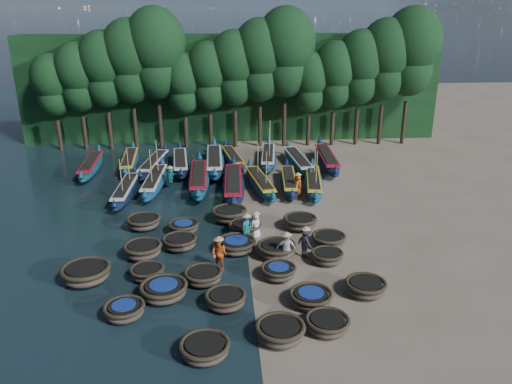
{
  "coord_description": "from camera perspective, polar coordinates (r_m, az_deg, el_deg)",
  "views": [
    {
      "loc": [
        -1.26,
        -25.76,
        12.29
      ],
      "look_at": [
        0.89,
        3.93,
        1.3
      ],
      "focal_mm": 35.0,
      "sensor_mm": 36.0,
      "label": 1
    }
  ],
  "objects": [
    {
      "name": "coracle_15",
      "position": [
        26.85,
        -12.8,
        -6.46
      ],
      "size": [
        2.18,
        2.18,
        0.79
      ],
      "rotation": [
        0.0,
        0.0,
        -0.2
      ],
      "color": "brown",
      "rests_on": "ground"
    },
    {
      "name": "tree_13",
      "position": [
        48.4,
        14.61,
        14.55
      ],
      "size": [
        4.92,
        4.92,
        11.6
      ],
      "color": "black",
      "rests_on": "ground"
    },
    {
      "name": "long_boat_13",
      "position": [
        40.65,
        -4.76,
        3.5
      ],
      "size": [
        1.71,
        9.18,
        1.62
      ],
      "rotation": [
        0.0,
        0.0,
        0.01
      ],
      "color": "navy",
      "rests_on": "ground"
    },
    {
      "name": "coracle_10",
      "position": [
        25.32,
        -18.85,
        -8.76
      ],
      "size": [
        2.65,
        2.65,
        0.83
      ],
      "rotation": [
        0.0,
        0.0,
        -0.24
      ],
      "color": "brown",
      "rests_on": "ground"
    },
    {
      "name": "long_boat_11",
      "position": [
        40.89,
        -11.59,
        3.12
      ],
      "size": [
        2.46,
        7.82,
        1.39
      ],
      "rotation": [
        0.0,
        0.0,
        -0.14
      ],
      "color": "#0F1638",
      "rests_on": "ground"
    },
    {
      "name": "tree_12",
      "position": [
        47.8,
        11.85,
        13.88
      ],
      "size": [
        4.51,
        4.51,
        10.63
      ],
      "color": "black",
      "rests_on": "ground"
    },
    {
      "name": "tree_3",
      "position": [
        46.63,
        -14.25,
        14.39
      ],
      "size": [
        4.92,
        4.92,
        11.6
      ],
      "color": "black",
      "rests_on": "ground"
    },
    {
      "name": "tree_6",
      "position": [
        46.12,
        -5.42,
        13.15
      ],
      "size": [
        4.09,
        4.09,
        9.65
      ],
      "color": "black",
      "rests_on": "ground"
    },
    {
      "name": "long_boat_2",
      "position": [
        35.5,
        -14.66,
        0.18
      ],
      "size": [
        1.5,
        7.42,
        3.15
      ],
      "rotation": [
        0.0,
        0.0,
        -0.03
      ],
      "color": "#0F1638",
      "rests_on": "ground"
    },
    {
      "name": "long_boat_7",
      "position": [
        36.19,
        3.79,
        1.18
      ],
      "size": [
        1.81,
        7.26,
        1.28
      ],
      "rotation": [
        0.0,
        0.0,
        -0.08
      ],
      "color": "#0F1638",
      "rests_on": "ground"
    },
    {
      "name": "fisherman_5",
      "position": [
        36.5,
        -9.75,
        1.69
      ],
      "size": [
        0.69,
        1.56,
        1.83
      ],
      "rotation": [
        0.0,
        0.0,
        1.43
      ],
      "color": "#186565",
      "rests_on": "ground"
    },
    {
      "name": "coracle_14",
      "position": [
        25.94,
        8.14,
        -7.3
      ],
      "size": [
        2.03,
        2.03,
        0.66
      ],
      "rotation": [
        0.0,
        0.0,
        0.42
      ],
      "color": "brown",
      "rests_on": "ground"
    },
    {
      "name": "long_boat_16",
      "position": [
        40.78,
        4.82,
        3.46
      ],
      "size": [
        2.14,
        8.26,
        1.46
      ],
      "rotation": [
        0.0,
        0.0,
        0.09
      ],
      "color": "#0E4751",
      "rests_on": "ground"
    },
    {
      "name": "fisherman_3",
      "position": [
        26.19,
        5.67,
        -5.69
      ],
      "size": [
        1.12,
        1.24,
        1.87
      ],
      "rotation": [
        0.0,
        0.0,
        2.18
      ],
      "color": "black",
      "rests_on": "ground"
    },
    {
      "name": "coracle_17",
      "position": [
        26.8,
        -2.26,
        -6.06
      ],
      "size": [
        2.18,
        2.18,
        0.72
      ],
      "rotation": [
        0.0,
        0.0,
        0.11
      ],
      "color": "brown",
      "rests_on": "ground"
    },
    {
      "name": "foliage_wall",
      "position": [
        49.82,
        -2.7,
        11.83
      ],
      "size": [
        40.0,
        3.0,
        10.0
      ],
      "primitive_type": "cube",
      "color": "black",
      "rests_on": "ground"
    },
    {
      "name": "long_boat_10",
      "position": [
        42.12,
        -14.25,
        3.4
      ],
      "size": [
        1.91,
        7.77,
        1.37
      ],
      "rotation": [
        0.0,
        0.0,
        0.07
      ],
      "color": "navy",
      "rests_on": "ground"
    },
    {
      "name": "coracle_3",
      "position": [
        20.26,
        2.79,
        -15.62
      ],
      "size": [
        2.36,
        2.36,
        0.74
      ],
      "rotation": [
        0.0,
        0.0,
        0.34
      ],
      "color": "brown",
      "rests_on": "ground"
    },
    {
      "name": "coracle_20",
      "position": [
        30.26,
        -12.71,
        -3.36
      ],
      "size": [
        2.24,
        2.24,
        0.74
      ],
      "rotation": [
        0.0,
        0.0,
        0.23
      ],
      "color": "brown",
      "rests_on": "ground"
    },
    {
      "name": "coracle_8",
      "position": [
        22.48,
        6.28,
        -11.88
      ],
      "size": [
        1.95,
        1.95,
        0.65
      ],
      "rotation": [
        0.0,
        0.0,
        -0.05
      ],
      "color": "brown",
      "rests_on": "ground"
    },
    {
      "name": "ground",
      "position": [
        28.58,
        -1.21,
        -5.22
      ],
      "size": [
        120.0,
        120.0,
        0.0
      ],
      "primitive_type": "plane",
      "color": "gray",
      "rests_on": "ground"
    },
    {
      "name": "tree_4",
      "position": [
        46.24,
        -11.42,
        15.4
      ],
      "size": [
        5.34,
        5.34,
        12.58
      ],
      "color": "black",
      "rests_on": "ground"
    },
    {
      "name": "tree_2",
      "position": [
        47.14,
        -17.01,
        13.36
      ],
      "size": [
        4.51,
        4.51,
        10.63
      ],
      "color": "black",
      "rests_on": "ground"
    },
    {
      "name": "long_boat_14",
      "position": [
        41.87,
        -2.68,
        3.87
      ],
      "size": [
        2.43,
        7.19,
        1.28
      ],
      "rotation": [
        0.0,
        0.0,
        0.17
      ],
      "color": "#0F1638",
      "rests_on": "ground"
    },
    {
      "name": "tree_8",
      "position": [
        46.11,
        0.45,
        14.92
      ],
      "size": [
        4.92,
        4.92,
        11.6
      ],
      "color": "black",
      "rests_on": "ground"
    },
    {
      "name": "coracle_23",
      "position": [
        28.76,
        -1.26,
        -4.12
      ],
      "size": [
        2.0,
        2.0,
        0.74
      ],
      "rotation": [
        0.0,
        0.0,
        -0.13
      ],
      "color": "brown",
      "rests_on": "ground"
    },
    {
      "name": "tree_1",
      "position": [
        47.76,
        -19.68,
        12.34
      ],
      "size": [
        4.09,
        4.09,
        9.65
      ],
      "color": "black",
      "rests_on": "ground"
    },
    {
      "name": "long_boat_6",
      "position": [
        35.77,
        0.47,
        1.04
      ],
      "size": [
        2.44,
        7.54,
        3.24
      ],
      "rotation": [
        0.0,
        0.0,
        0.15
      ],
      "color": "#0E4751",
      "rests_on": "ground"
    },
    {
      "name": "long_boat_15",
      "position": [
        41.91,
        1.41,
        3.98
      ],
      "size": [
        2.28,
        8.05,
        3.44
      ],
      "rotation": [
        0.0,
        0.0,
        -0.11
      ],
      "color": "navy",
      "rests_on": "ground"
    },
    {
      "name": "coracle_9",
      "position": [
        23.6,
        12.43,
        -10.55
      ],
      "size": [
        2.33,
        2.33,
        0.69
      ],
      "rotation": [
        0.0,
        0.0,
        0.41
      ],
      "color": "brown",
      "rests_on": "ground"
    },
    {
      "name": "long_boat_12",
      "position": [
        40.91,
        -8.63,
        3.34
      ],
      "size": [
        2.07,
        8.04,
        1.42
      ],
      "rotation": [
        0.0,
        0.0,
        0.08
      ],
      "color": "#0F1638",
      "rests_on": "ground"
    },
    {
      "name": "coracle_12",
      "position": [
        24.06,
        -6.04,
        -9.52
      ],
      "size": [
        2.1,
        2.1,
        0.68
      ],
      "rotation": [
        0.0,
        0.0,
        0.28
      ],
      "color": "brown",
      "rests_on": "ground"
    },
    {
      "name": "coracle_11",
      "position": [
        24.82,
        -12.33,
        -8.96
      ],
      "size": [
        1.85,
        1.85,
        0.65
      ],
      "rotation": [
        0.0,
        0.0,
        -0.23
      ],
      "color": "brown",
      "rests_on": "ground"
    },
    {
      "name": "coracle_7",
      "position": [
        22.22,
        -3.5,
        -12.14
      ],
      "size": [
        2.08,
        2.08,
        0.7
      ],
      "rotation": [
        0.0,
        0.0,
        0.28
      ],
      "color": "brown",
      "rests_on": "ground"
    },
    {
      "name": "tree_10",
      "position": [
        46.93,
        6.18,
        12.41
      ],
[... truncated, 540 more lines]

